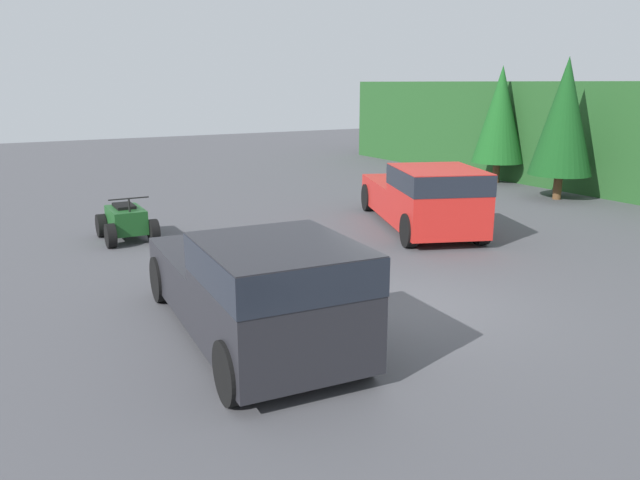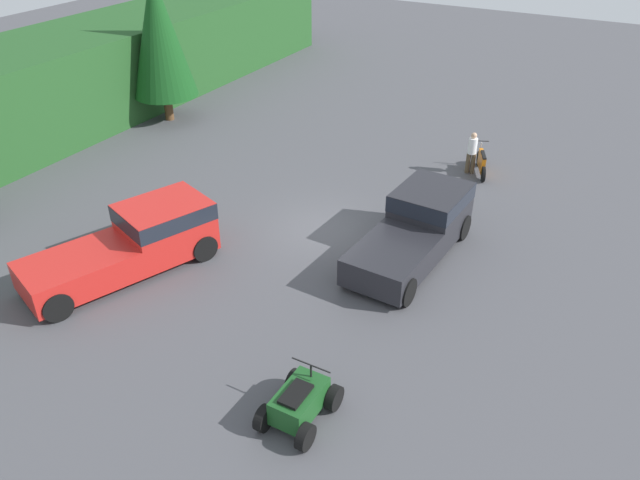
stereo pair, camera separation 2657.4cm
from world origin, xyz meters
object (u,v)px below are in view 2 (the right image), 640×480
pickup_truck_red (137,239)px  quad_atv (300,403)px  rider_person (472,151)px  pickup_truck_second (418,225)px  dirt_bike (481,163)px

pickup_truck_red → quad_atv: pickup_truck_red is taller
rider_person → pickup_truck_red: bearing=127.5°
pickup_truck_second → rider_person: size_ratio=3.22×
pickup_truck_red → rider_person: bearing=-10.0°
pickup_truck_red → rider_person: pickup_truck_red is taller
rider_person → dirt_bike: bearing=-88.2°
pickup_truck_second → quad_atv: 8.14m
pickup_truck_red → dirt_bike: size_ratio=3.08×
pickup_truck_red → pickup_truck_second: (5.06, -7.40, -0.00)m
pickup_truck_second → dirt_bike: size_ratio=2.78×
dirt_bike → rider_person: size_ratio=1.16×
pickup_truck_red → quad_atv: size_ratio=3.18×
pickup_truck_red → dirt_bike: 14.23m
dirt_bike → quad_atv: size_ratio=1.03×
pickup_truck_second → dirt_bike: 7.01m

